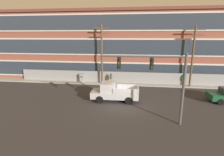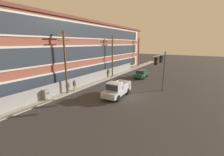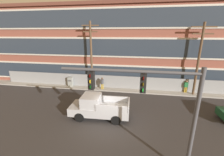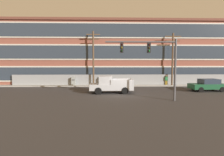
% 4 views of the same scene
% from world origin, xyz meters
% --- Properties ---
extents(ground_plane, '(160.00, 160.00, 0.00)m').
position_xyz_m(ground_plane, '(0.00, 0.00, 0.00)').
color(ground_plane, '#333030').
extents(sidewalk_building_side, '(80.00, 1.70, 0.16)m').
position_xyz_m(sidewalk_building_side, '(0.00, 8.02, 0.08)').
color(sidewalk_building_side, '#9E9B93').
rests_on(sidewalk_building_side, ground).
extents(brick_mill_building, '(52.69, 10.67, 10.81)m').
position_xyz_m(brick_mill_building, '(0.58, 13.91, 5.42)').
color(brick_mill_building, brown).
rests_on(brick_mill_building, ground).
extents(chain_link_fence, '(35.88, 0.06, 1.83)m').
position_xyz_m(chain_link_fence, '(1.26, 8.31, 0.93)').
color(chain_link_fence, gray).
rests_on(chain_link_fence, ground).
extents(traffic_signal_mast, '(6.58, 0.43, 5.76)m').
position_xyz_m(traffic_signal_mast, '(2.67, -3.45, 4.16)').
color(traffic_signal_mast, '#4C4C51').
rests_on(traffic_signal_mast, ground).
extents(pickup_truck_silver, '(5.22, 2.21, 2.04)m').
position_xyz_m(pickup_truck_silver, '(-1.31, 1.19, 0.96)').
color(pickup_truck_silver, '#B2B5BA').
rests_on(pickup_truck_silver, ground).
extents(sedan_dark_green, '(4.50, 2.08, 1.56)m').
position_xyz_m(sedan_dark_green, '(11.21, 2.33, 0.80)').
color(sedan_dark_green, '#194C2D').
rests_on(sedan_dark_green, ground).
extents(utility_pole_near_corner, '(2.07, 0.26, 8.49)m').
position_xyz_m(utility_pole_near_corner, '(-3.79, 7.70, 4.64)').
color(utility_pole_near_corner, brown).
rests_on(utility_pole_near_corner, ground).
extents(utility_pole_midblock, '(2.49, 0.26, 8.26)m').
position_xyz_m(utility_pole_midblock, '(8.58, 7.67, 4.59)').
color(utility_pole_midblock, brown).
rests_on(utility_pole_midblock, ground).
extents(utility_pole_far_east, '(2.00, 0.26, 8.36)m').
position_xyz_m(utility_pole_far_east, '(23.23, 7.64, 4.56)').
color(utility_pole_far_east, brown).
rests_on(utility_pole_far_east, ground).
extents(electrical_cabinet, '(0.63, 0.53, 1.44)m').
position_xyz_m(electrical_cabinet, '(-6.94, 7.93, 0.72)').
color(electrical_cabinet, '#939993').
rests_on(electrical_cabinet, ground).
extents(pedestrian_near_cabinet, '(0.41, 0.26, 1.69)m').
position_xyz_m(pedestrian_near_cabinet, '(7.83, 8.13, 0.97)').
color(pedestrian_near_cabinet, '#B7932D').
rests_on(pedestrian_near_cabinet, ground).
extents(pedestrian_by_fence, '(0.32, 0.44, 1.69)m').
position_xyz_m(pedestrian_by_fence, '(-2.46, 7.63, 0.97)').
color(pedestrian_by_fence, '#B7932D').
rests_on(pedestrian_by_fence, ground).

